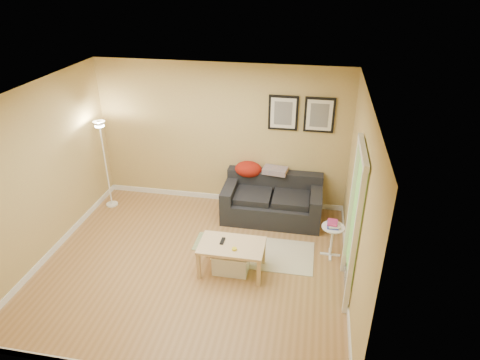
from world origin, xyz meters
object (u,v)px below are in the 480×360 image
(coffee_table, at_px, (232,258))
(storage_bin, at_px, (231,261))
(book_stack, at_px, (333,224))
(side_table, at_px, (332,241))
(floor_lamp, at_px, (106,167))
(sofa, at_px, (272,199))

(coffee_table, relative_size, storage_bin, 1.79)
(book_stack, bearing_deg, side_table, -38.35)
(coffee_table, relative_size, side_table, 1.76)
(book_stack, xyz_separation_m, floor_lamp, (-4.01, 0.80, 0.22))
(floor_lamp, bearing_deg, book_stack, -11.23)
(floor_lamp, bearing_deg, storage_bin, -29.16)
(storage_bin, relative_size, book_stack, 2.36)
(coffee_table, relative_size, book_stack, 4.21)
(sofa, xyz_separation_m, storage_bin, (-0.41, -1.56, -0.21))
(storage_bin, bearing_deg, coffee_table, -44.37)
(storage_bin, xyz_separation_m, floor_lamp, (-2.58, 1.44, 0.62))
(sofa, distance_m, floor_lamp, 3.03)
(sofa, relative_size, book_stack, 7.66)
(side_table, distance_m, floor_lamp, 4.13)
(sofa, distance_m, book_stack, 1.38)
(side_table, bearing_deg, storage_bin, -156.41)
(side_table, xyz_separation_m, floor_lamp, (-4.02, 0.81, 0.52))
(coffee_table, height_order, side_table, side_table)
(sofa, distance_m, coffee_table, 1.63)
(coffee_table, bearing_deg, book_stack, 4.37)
(sofa, height_order, storage_bin, sofa)
(storage_bin, relative_size, side_table, 0.99)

